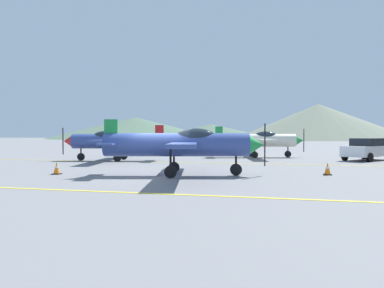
{
  "coord_description": "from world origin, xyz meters",
  "views": [
    {
      "loc": [
        5.13,
        -15.53,
        1.86
      ],
      "look_at": [
        -0.82,
        10.0,
        1.2
      ],
      "focal_mm": 33.6,
      "sensor_mm": 36.0,
      "label": 1
    }
  ],
  "objects_px": {
    "airplane_far": "(259,140)",
    "car_sedan": "(367,149)",
    "traffic_cone_side": "(328,169)",
    "airplane_near": "(183,144)",
    "traffic_cone_front": "(57,168)",
    "airplane_mid": "(114,141)"
  },
  "relations": [
    {
      "from": "traffic_cone_side",
      "to": "airplane_near",
      "type": "bearing_deg",
      "value": -165.25
    },
    {
      "from": "airplane_near",
      "to": "airplane_mid",
      "type": "relative_size",
      "value": 1.0
    },
    {
      "from": "car_sedan",
      "to": "traffic_cone_side",
      "type": "height_order",
      "value": "car_sedan"
    },
    {
      "from": "airplane_far",
      "to": "traffic_cone_side",
      "type": "xyz_separation_m",
      "value": [
        3.74,
        -12.79,
        -1.16
      ]
    },
    {
      "from": "airplane_near",
      "to": "car_sedan",
      "type": "height_order",
      "value": "airplane_near"
    },
    {
      "from": "airplane_mid",
      "to": "airplane_far",
      "type": "relative_size",
      "value": 1.0
    },
    {
      "from": "airplane_near",
      "to": "airplane_mid",
      "type": "xyz_separation_m",
      "value": [
        -7.28,
        8.15,
        0.0
      ]
    },
    {
      "from": "airplane_mid",
      "to": "airplane_far",
      "type": "height_order",
      "value": "same"
    },
    {
      "from": "airplane_far",
      "to": "car_sedan",
      "type": "relative_size",
      "value": 1.92
    },
    {
      "from": "airplane_far",
      "to": "car_sedan",
      "type": "height_order",
      "value": "airplane_far"
    },
    {
      "from": "airplane_near",
      "to": "airplane_mid",
      "type": "distance_m",
      "value": 10.93
    },
    {
      "from": "car_sedan",
      "to": "airplane_far",
      "type": "bearing_deg",
      "value": 165.82
    },
    {
      "from": "traffic_cone_front",
      "to": "traffic_cone_side",
      "type": "height_order",
      "value": "same"
    },
    {
      "from": "airplane_near",
      "to": "car_sedan",
      "type": "xyz_separation_m",
      "value": [
        10.67,
        12.51,
        -0.61
      ]
    },
    {
      "from": "airplane_far",
      "to": "traffic_cone_front",
      "type": "xyz_separation_m",
      "value": [
        -8.7,
        -15.39,
        -1.16
      ]
    },
    {
      "from": "traffic_cone_front",
      "to": "airplane_far",
      "type": "bearing_deg",
      "value": 60.53
    },
    {
      "from": "airplane_mid",
      "to": "airplane_near",
      "type": "bearing_deg",
      "value": -48.26
    },
    {
      "from": "car_sedan",
      "to": "traffic_cone_front",
      "type": "distance_m",
      "value": 21.34
    },
    {
      "from": "traffic_cone_side",
      "to": "car_sedan",
      "type": "bearing_deg",
      "value": 68.89
    },
    {
      "from": "traffic_cone_front",
      "to": "traffic_cone_side",
      "type": "bearing_deg",
      "value": 11.79
    },
    {
      "from": "traffic_cone_front",
      "to": "traffic_cone_side",
      "type": "relative_size",
      "value": 1.0
    },
    {
      "from": "airplane_mid",
      "to": "airplane_far",
      "type": "xyz_separation_m",
      "value": [
        10.04,
        6.35,
        0.0
      ]
    }
  ]
}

